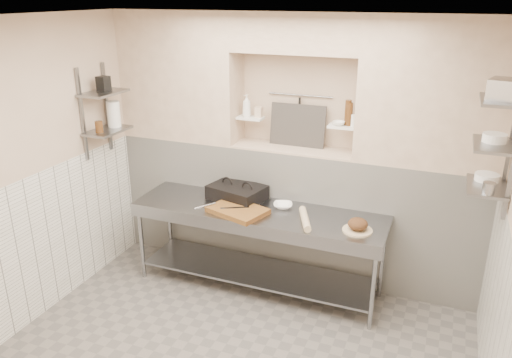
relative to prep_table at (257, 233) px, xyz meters
The scene contains 45 objects.
ceiling 2.51m from the prep_table, 80.61° to the right, with size 4.00×3.90×0.10m, color silver.
wall_left 2.33m from the prep_table, 147.46° to the right, with size 0.10×3.90×2.80m, color beige.
wall_back 1.13m from the prep_table, 76.53° to the left, with size 4.00×0.10×2.80m, color beige.
backwall_lower 0.60m from the prep_table, 70.95° to the left, with size 4.00×0.40×1.40m, color white.
alcove_sill 0.97m from the prep_table, 70.95° to the left, with size 1.30×0.40×0.02m, color beige.
backwall_pillar_left 1.93m from the prep_table, 153.35° to the left, with size 1.35×0.40×1.40m, color beige.
backwall_pillar_right 2.18m from the prep_table, 20.44° to the left, with size 1.35×0.40×1.40m, color beige.
backwall_header 2.05m from the prep_table, 70.95° to the left, with size 1.30×0.40×0.40m, color beige.
wainscot_left 2.15m from the prep_table, 146.60° to the right, with size 0.02×3.90×1.40m, color white.
wainscot_right 2.49m from the prep_table, 28.43° to the right, with size 0.02×3.90×1.40m, color white.
alcove_shelf_left 1.24m from the prep_table, 118.23° to the left, with size 0.28×0.16×0.03m, color white.
alcove_shelf_right 1.39m from the prep_table, 39.17° to the left, with size 0.28×0.16×0.03m, color white.
utensil_rail 1.51m from the prep_table, 75.13° to the left, with size 0.02×0.02×0.70m, color gray.
hanging_steel 1.36m from the prep_table, 74.73° to the left, with size 0.02×0.02×0.30m, color black.
splash_panel 1.22m from the prep_table, 73.65° to the left, with size 0.60×0.02×0.45m, color #383330.
shelf_rail_left_a 2.12m from the prep_table, behind, with size 0.03×0.03×0.95m, color slate.
shelf_rail_left_b 2.15m from the prep_table, 169.39° to the right, with size 0.03×0.03×0.95m, color slate.
wall_shelf_left_lower 1.91m from the prep_table, behind, with size 0.30×0.50×0.03m, color slate.
wall_shelf_left_upper 2.14m from the prep_table, behind, with size 0.30×0.50×0.03m, color slate.
shelf_rail_right_a 2.48m from the prep_table, ahead, with size 0.03×0.03×1.05m, color slate.
wall_shelf_right_lower 2.21m from the prep_table, ahead, with size 0.30×0.50×0.03m, color slate.
wall_shelf_right_mid 2.37m from the prep_table, ahead, with size 0.30×0.50×0.03m, color slate.
wall_shelf_right_upper 2.57m from the prep_table, ahead, with size 0.30×0.50×0.03m, color slate.
prep_table is the anchor object (origin of this frame).
panini_press 0.49m from the prep_table, 147.94° to the left, with size 0.63×0.52×0.15m.
cutting_board 0.35m from the prep_table, 141.78° to the right, with size 0.55×0.38×0.05m, color brown.
knife_blade 0.38m from the prep_table, 145.68° to the right, with size 0.29×0.03×0.01m, color gray.
tongs 0.61m from the prep_table, 156.15° to the right, with size 0.02×0.02×0.24m, color gray.
mixing_bowl 0.39m from the prep_table, 35.09° to the left, with size 0.19×0.19×0.05m, color white.
rolling_pin 0.61m from the prep_table, ahead, with size 0.07×0.07×0.46m, color beige.
bread_board 1.07m from the prep_table, ahead, with size 0.28×0.28×0.02m, color beige.
bread_loaf 1.09m from the prep_table, ahead, with size 0.18×0.18×0.11m, color #4C2D19.
bottle_soap 1.35m from the prep_table, 121.73° to the left, with size 0.09×0.09×0.24m, color white.
jar_alcove 1.29m from the prep_table, 110.11° to the left, with size 0.07×0.07×0.11m, color beige.
bowl_alcove 1.39m from the prep_table, 40.06° to the left, with size 0.13×0.13×0.04m, color white.
condiment_a 1.52m from the prep_table, 37.56° to the left, with size 0.06×0.06×0.23m, color #4A2A11.
condiment_b 1.53m from the prep_table, 39.18° to the left, with size 0.06×0.06×0.25m, color #4A2A11.
condiment_c 1.50m from the prep_table, 36.73° to the left, with size 0.07×0.07×0.12m, color white.
jug_left 1.98m from the prep_table, behind, with size 0.14×0.14×0.27m, color white.
jar_left 1.96m from the prep_table, behind, with size 0.08×0.08×0.12m, color #4A2A11.
box_left_upper 2.19m from the prep_table, behind, with size 0.11×0.11×0.15m, color black.
bowl_right 2.23m from the prep_table, ahead, with size 0.19×0.19×0.06m, color white.
canister_right 2.26m from the prep_table, ahead, with size 0.09×0.09×0.09m, color gray.
bowl_right_mid 2.39m from the prep_table, ahead, with size 0.18×0.18×0.07m, color white.
basket_right 2.62m from the prep_table, ahead, with size 0.20×0.24×0.16m, color gray.
Camera 1 is at (1.49, -3.10, 2.97)m, focal length 35.00 mm.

